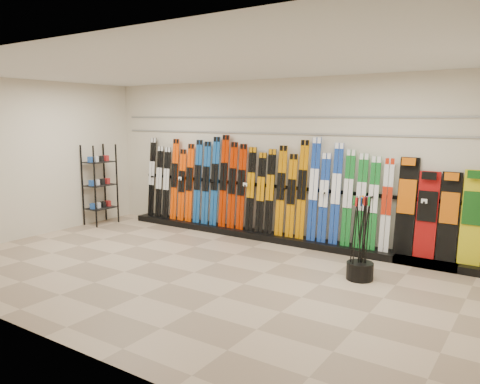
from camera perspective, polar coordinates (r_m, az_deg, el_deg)
The scene contains 12 objects.
floor at distance 7.12m, azimuth -5.63°, elevation -9.72°, with size 8.00×8.00×0.00m, color gray.
back_wall at distance 8.86m, azimuth 4.48°, elevation 3.92°, with size 8.00×8.00×0.00m, color beige.
left_wall at distance 9.82m, azimuth -24.26°, elevation 3.65°, with size 5.00×5.00×0.00m, color beige.
ceiling at distance 6.78m, azimuth -6.03°, elevation 15.04°, with size 8.00×8.00×0.00m, color silver.
ski_rack_base at distance 8.81m, azimuth 4.96°, elevation -5.64°, with size 8.00×0.40×0.12m, color black.
skis at distance 9.00m, azimuth 1.28°, elevation 0.47°, with size 5.38×0.20×1.83m.
snowboards at distance 7.82m, azimuth 22.91°, elevation -2.42°, with size 1.27×0.24×1.55m.
accessory_rack at distance 10.52m, azimuth -16.70°, elevation 0.87°, with size 0.40×0.60×1.72m, color black.
pole_bin at distance 6.98m, azimuth 14.40°, elevation -9.30°, with size 0.38×0.38×0.25m, color black.
ski_poles at distance 6.84m, azimuth 14.52°, elevation -5.44°, with size 0.27×0.26×1.18m.
slatwall_rail_0 at distance 8.81m, azimuth 4.46°, elevation 7.15°, with size 7.60×0.02×0.03m, color gray.
slatwall_rail_1 at distance 8.81m, azimuth 4.49°, elevation 9.10°, with size 7.60×0.02×0.03m, color gray.
Camera 1 is at (4.28, -5.22, 2.28)m, focal length 35.00 mm.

